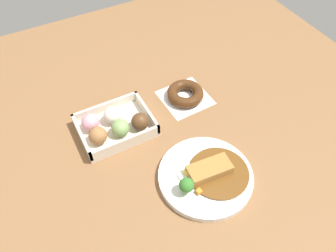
# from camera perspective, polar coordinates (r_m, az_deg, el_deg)

# --- Properties ---
(ground_plane) EXTENTS (1.60, 1.60, 0.00)m
(ground_plane) POSITION_cam_1_polar(r_m,az_deg,el_deg) (0.90, -0.27, -6.54)
(ground_plane) COLOR brown
(curry_plate) EXTENTS (0.24, 0.24, 0.07)m
(curry_plate) POSITION_cam_1_polar(r_m,az_deg,el_deg) (0.87, 6.49, -8.37)
(curry_plate) COLOR white
(curry_plate) RESTS_ON ground_plane
(donut_box) EXTENTS (0.21, 0.16, 0.06)m
(donut_box) POSITION_cam_1_polar(r_m,az_deg,el_deg) (0.96, -9.16, 0.05)
(donut_box) COLOR beige
(donut_box) RESTS_ON ground_plane
(chocolate_ring_donut) EXTENTS (0.15, 0.15, 0.03)m
(chocolate_ring_donut) POSITION_cam_1_polar(r_m,az_deg,el_deg) (1.05, 2.95, 5.45)
(chocolate_ring_donut) COLOR white
(chocolate_ring_donut) RESTS_ON ground_plane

